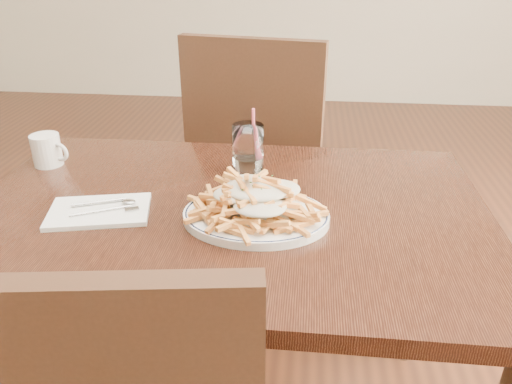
# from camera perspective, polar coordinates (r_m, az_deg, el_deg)

# --- Properties ---
(table) EXTENTS (1.20, 0.80, 0.75)m
(table) POSITION_cam_1_polar(r_m,az_deg,el_deg) (1.19, -3.25, -4.97)
(table) COLOR black
(table) RESTS_ON ground
(chair_far) EXTENTS (0.56, 0.56, 1.03)m
(chair_far) POSITION_cam_1_polar(r_m,az_deg,el_deg) (1.85, 0.57, 3.98)
(chair_far) COLOR black
(chair_far) RESTS_ON ground
(fries_plate) EXTENTS (0.33, 0.29, 0.02)m
(fries_plate) POSITION_cam_1_polar(r_m,az_deg,el_deg) (1.09, 0.00, -2.76)
(fries_plate) COLOR white
(fries_plate) RESTS_ON table
(loaded_fries) EXTENTS (0.26, 0.21, 0.08)m
(loaded_fries) POSITION_cam_1_polar(r_m,az_deg,el_deg) (1.07, 0.00, -0.34)
(loaded_fries) COLOR #CE883F
(loaded_fries) RESTS_ON fries_plate
(napkin) EXTENTS (0.25, 0.19, 0.01)m
(napkin) POSITION_cam_1_polar(r_m,az_deg,el_deg) (1.18, -17.47, -2.11)
(napkin) COLOR white
(napkin) RESTS_ON table
(cutlery) EXTENTS (0.16, 0.12, 0.01)m
(cutlery) POSITION_cam_1_polar(r_m,az_deg,el_deg) (1.18, -17.45, -1.65)
(cutlery) COLOR silver
(cutlery) RESTS_ON napkin
(water_glass) EXTENTS (0.08, 0.08, 0.18)m
(water_glass) POSITION_cam_1_polar(r_m,az_deg,el_deg) (1.30, -0.91, 4.56)
(water_glass) COLOR white
(water_glass) RESTS_ON table
(coffee_mug) EXTENTS (0.11, 0.08, 0.09)m
(coffee_mug) POSITION_cam_1_polar(r_m,az_deg,el_deg) (1.47, -22.75, 4.43)
(coffee_mug) COLOR white
(coffee_mug) RESTS_ON table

